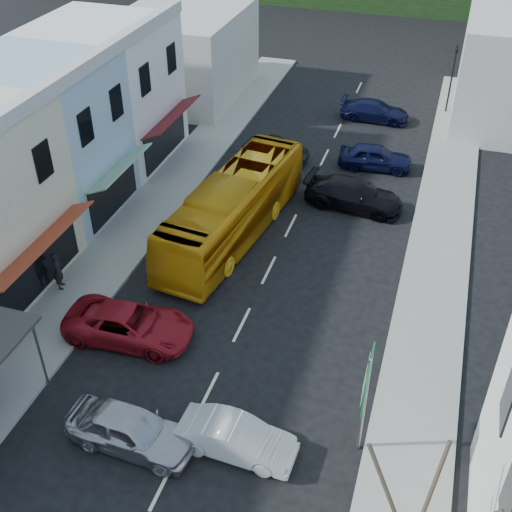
{
  "coord_description": "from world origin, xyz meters",
  "views": [
    {
      "loc": [
        6.66,
        -15.07,
        18.28
      ],
      "look_at": [
        0.0,
        6.0,
        2.2
      ],
      "focal_mm": 45.0,
      "sensor_mm": 36.0,
      "label": 1
    }
  ],
  "objects": [
    {
      "name": "ground",
      "position": [
        0.0,
        0.0,
        0.0
      ],
      "size": [
        120.0,
        120.0,
        0.0
      ],
      "primitive_type": "plane",
      "color": "black",
      "rests_on": "ground"
    },
    {
      "name": "sidewalk_left",
      "position": [
        -7.5,
        10.0,
        0.07
      ],
      "size": [
        3.0,
        52.0,
        0.15
      ],
      "primitive_type": "cube",
      "color": "gray",
      "rests_on": "ground"
    },
    {
      "name": "sidewalk_right",
      "position": [
        7.5,
        10.0,
        0.07
      ],
      "size": [
        3.0,
        52.0,
        0.15
      ],
      "primitive_type": "cube",
      "color": "gray",
      "rests_on": "ground"
    },
    {
      "name": "distant_block_left",
      "position": [
        -12.0,
        27.0,
        3.0
      ],
      "size": [
        8.0,
        10.0,
        6.0
      ],
      "primitive_type": "cube",
      "color": "#B7B2A8",
      "rests_on": "ground"
    },
    {
      "name": "bus",
      "position": [
        -2.52,
        10.28,
        1.55
      ],
      "size": [
        3.97,
        11.83,
        3.1
      ],
      "primitive_type": "imported",
      "rotation": [
        0.0,
        0.0,
        -0.13
      ],
      "color": "orange",
      "rests_on": "ground"
    },
    {
      "name": "car_silver",
      "position": [
        -1.62,
        -2.92,
        0.7
      ],
      "size": [
        4.49,
        2.03,
        1.4
      ],
      "primitive_type": "imported",
      "rotation": [
        0.0,
        0.0,
        1.52
      ],
      "color": "#B4B4B9",
      "rests_on": "ground"
    },
    {
      "name": "car_white",
      "position": [
        1.88,
        -2.12,
        0.7
      ],
      "size": [
        4.46,
        1.96,
        1.4
      ],
      "primitive_type": "imported",
      "rotation": [
        0.0,
        0.0,
        1.53
      ],
      "color": "silver",
      "rests_on": "ground"
    },
    {
      "name": "car_red",
      "position": [
        -4.1,
        1.88,
        0.7
      ],
      "size": [
        4.7,
        2.15,
        1.4
      ],
      "primitive_type": "imported",
      "rotation": [
        0.0,
        0.0,
        1.63
      ],
      "color": "maroon",
      "rests_on": "ground"
    },
    {
      "name": "car_black_near",
      "position": [
        2.73,
        14.79,
        0.7
      ],
      "size": [
        4.65,
        2.25,
        1.4
      ],
      "primitive_type": "imported",
      "rotation": [
        0.0,
        0.0,
        1.48
      ],
      "color": "black",
      "rests_on": "ground"
    },
    {
      "name": "car_navy_mid",
      "position": [
        3.13,
        19.54,
        0.7
      ],
      "size": [
        4.54,
        2.17,
        1.4
      ],
      "primitive_type": "imported",
      "rotation": [
        0.0,
        0.0,
        1.66
      ],
      "color": "black",
      "rests_on": "ground"
    },
    {
      "name": "car_black_far",
      "position": [
        -2.79,
        18.82,
        0.7
      ],
      "size": [
        4.5,
        2.07,
        1.4
      ],
      "primitive_type": "imported",
      "rotation": [
        0.0,
        0.0,
        1.51
      ],
      "color": "black",
      "rests_on": "ground"
    },
    {
      "name": "car_navy_far",
      "position": [
        2.02,
        26.43,
        0.7
      ],
      "size": [
        4.51,
        1.86,
        1.4
      ],
      "primitive_type": "imported",
      "rotation": [
        0.0,
        0.0,
        1.57
      ],
      "color": "black",
      "rests_on": "ground"
    },
    {
      "name": "pedestrian_left",
      "position": [
        -8.49,
        3.8,
        1.0
      ],
      "size": [
        0.61,
        0.71,
        1.7
      ],
      "primitive_type": "imported",
      "rotation": [
        0.0,
        0.0,
        1.98
      ],
      "color": "black",
      "rests_on": "sidewalk_left"
    },
    {
      "name": "direction_sign",
      "position": [
        5.8,
        -0.76,
        2.13
      ],
      "size": [
        0.26,
        1.92,
        4.25
      ],
      "primitive_type": null,
      "rotation": [
        0.0,
        0.0,
        0.01
      ],
      "color": "#0F5923",
      "rests_on": "ground"
    },
    {
      "name": "traffic_signal",
      "position": [
        6.6,
        29.11,
        2.39
      ],
      "size": [
        0.96,
        1.2,
        4.78
      ],
      "primitive_type": null,
      "rotation": [
        0.0,
        0.0,
        3.41
      ],
      "color": "black",
      "rests_on": "ground"
    }
  ]
}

